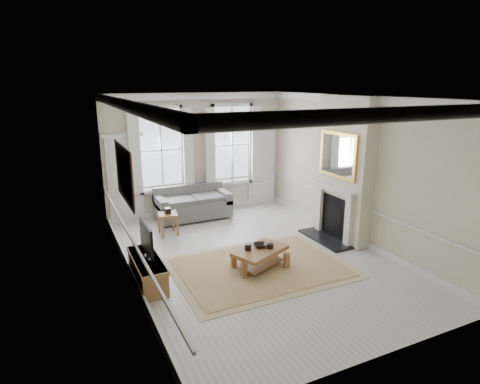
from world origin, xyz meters
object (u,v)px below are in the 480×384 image
sofa (192,205)px  tv_stand (147,271)px  coffee_table (260,253)px  side_table (168,218)px

sofa → tv_stand: bearing=-121.3°
sofa → tv_stand: size_ratio=1.42×
sofa → coffee_table: size_ratio=1.57×
side_table → coffee_table: side_table is taller
sofa → side_table: (-0.95, -0.96, 0.07)m
coffee_table → side_table: bearing=90.6°
tv_stand → side_table: bearing=65.8°
coffee_table → tv_stand: size_ratio=0.91×
sofa → side_table: bearing=-134.7°
sofa → tv_stand: (-1.98, -3.25, -0.12)m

